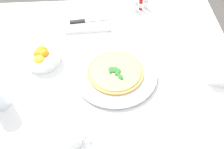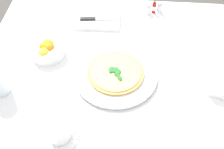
% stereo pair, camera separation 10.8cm
% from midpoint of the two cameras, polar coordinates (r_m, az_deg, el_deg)
% --- Properties ---
extents(dining_table, '(1.14, 1.14, 0.73)m').
position_cam_midpoint_polar(dining_table, '(1.26, -3.12, -4.82)').
color(dining_table, white).
rests_on(dining_table, ground_plane).
extents(pizza_plate, '(0.35, 0.35, 0.02)m').
position_cam_midpoint_polar(pizza_plate, '(1.16, -1.96, -0.06)').
color(pizza_plate, white).
rests_on(pizza_plate, dining_table).
extents(pizza, '(0.23, 0.23, 0.02)m').
position_cam_midpoint_polar(pizza, '(1.15, -1.97, 0.39)').
color(pizza, tan).
rests_on(pizza, pizza_plate).
extents(coffee_cup_near_left, '(0.13, 0.13, 0.06)m').
position_cam_midpoint_polar(coffee_cup_near_left, '(0.99, -11.53, -13.02)').
color(coffee_cup_near_left, white).
rests_on(coffee_cup_near_left, dining_table).
extents(napkin_folded, '(0.22, 0.14, 0.02)m').
position_cam_midpoint_polar(napkin_folded, '(1.41, -7.32, 10.31)').
color(napkin_folded, white).
rests_on(napkin_folded, dining_table).
extents(dinner_knife, '(0.20, 0.04, 0.01)m').
position_cam_midpoint_polar(dinner_knife, '(1.40, -7.26, 10.77)').
color(dinner_knife, silver).
rests_on(dinner_knife, napkin_folded).
extents(citrus_bowl, '(0.15, 0.15, 0.07)m').
position_cam_midpoint_polar(citrus_bowl, '(1.26, -16.47, 3.36)').
color(citrus_bowl, white).
rests_on(citrus_bowl, dining_table).
extents(hot_sauce_bottle, '(0.02, 0.02, 0.08)m').
position_cam_midpoint_polar(hot_sauce_bottle, '(1.49, 3.77, 14.10)').
color(hot_sauce_bottle, '#B7140F').
rests_on(hot_sauce_bottle, dining_table).
extents(salt_shaker, '(0.03, 0.03, 0.06)m').
position_cam_midpoint_polar(salt_shaker, '(1.50, 4.81, 14.06)').
color(salt_shaker, white).
rests_on(salt_shaker, dining_table).
extents(pepper_shaker, '(0.03, 0.03, 0.06)m').
position_cam_midpoint_polar(pepper_shaker, '(1.48, 2.69, 13.57)').
color(pepper_shaker, white).
rests_on(pepper_shaker, dining_table).
extents(menu_card, '(0.09, 0.03, 0.06)m').
position_cam_midpoint_polar(menu_card, '(1.17, 18.61, -1.56)').
color(menu_card, white).
rests_on(menu_card, dining_table).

